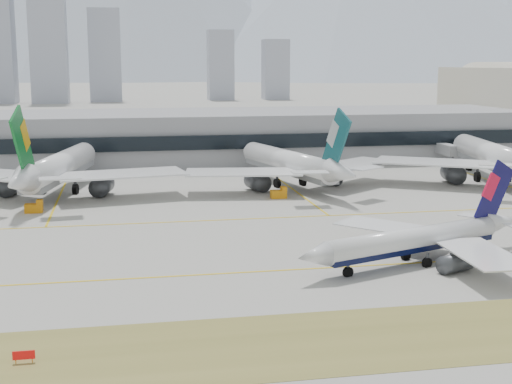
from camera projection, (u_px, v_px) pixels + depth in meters
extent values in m
plane|color=#A9A59E|center=(224.00, 264.00, 107.29)|extent=(3000.00, 3000.00, 0.00)
cube|color=olive|center=(266.00, 345.00, 76.36)|extent=(360.00, 18.00, 0.06)
cube|color=yellow|center=(229.00, 273.00, 102.45)|extent=(360.00, 0.45, 0.04)
cube|color=yellow|center=(202.00, 221.00, 136.28)|extent=(360.00, 0.45, 0.04)
cylinder|color=white|center=(413.00, 239.00, 106.48)|extent=(31.18, 14.36, 3.49)
cube|color=black|center=(412.00, 245.00, 106.65)|extent=(30.40, 13.64, 1.57)
cone|color=white|center=(312.00, 256.00, 97.14)|extent=(5.79, 4.97, 3.49)
cone|color=white|center=(502.00, 222.00, 116.30)|extent=(7.87, 5.74, 3.49)
cube|color=white|center=(390.00, 227.00, 116.83)|extent=(17.43, 18.05, 0.21)
cube|color=white|center=(475.00, 216.00, 119.40)|extent=(5.47, 5.76, 0.14)
cylinder|color=#3F4247|center=(395.00, 244.00, 113.54)|extent=(5.90, 4.30, 2.62)
cube|color=#3F4247|center=(395.00, 237.00, 113.35)|extent=(2.17, 1.02, 1.22)
cube|color=white|center=(482.00, 254.00, 100.49)|extent=(8.40, 17.45, 0.21)
cylinder|color=#3F4247|center=(455.00, 263.00, 102.65)|extent=(5.90, 4.30, 2.62)
cube|color=#3F4247|center=(456.00, 256.00, 102.46)|extent=(2.17, 1.02, 1.22)
cube|color=#0D0A43|center=(494.00, 194.00, 114.30)|extent=(8.20, 3.29, 10.94)
cube|color=red|center=(491.00, 187.00, 113.63)|extent=(3.79, 1.71, 4.69)
cylinder|color=#3F4247|center=(348.00, 269.00, 100.83)|extent=(0.42, 0.42, 2.10)
cylinder|color=black|center=(348.00, 272.00, 100.90)|extent=(1.69, 1.12, 1.57)
cylinder|color=#3F4247|center=(427.00, 260.00, 105.52)|extent=(0.42, 0.42, 2.10)
cylinder|color=black|center=(427.00, 263.00, 105.59)|extent=(1.69, 1.12, 1.57)
cylinder|color=#3F4247|center=(406.00, 253.00, 109.34)|extent=(0.42, 0.42, 2.10)
cylinder|color=black|center=(406.00, 256.00, 109.42)|extent=(1.69, 1.12, 1.57)
cylinder|color=white|center=(60.00, 166.00, 164.43)|extent=(14.71, 44.20, 5.81)
cube|color=slate|center=(60.00, 172.00, 164.72)|extent=(13.68, 43.16, 2.62)
cone|color=white|center=(87.00, 152.00, 189.34)|extent=(7.07, 7.76, 5.81)
cone|color=white|center=(19.00, 182.00, 137.89)|extent=(7.69, 10.75, 5.81)
cube|color=white|center=(122.00, 174.00, 157.94)|extent=(29.72, 17.50, 0.35)
cube|color=white|center=(61.00, 178.00, 139.46)|extent=(8.55, 5.12, 0.23)
cylinder|color=#3F4247|center=(102.00, 186.00, 161.47)|extent=(5.77, 8.06, 4.36)
cube|color=#3F4247|center=(102.00, 178.00, 161.16)|extent=(1.05, 3.08, 2.03)
cylinder|color=#3F4247|center=(10.00, 185.00, 161.88)|extent=(5.77, 8.06, 4.36)
cube|color=#3F4247|center=(10.00, 178.00, 161.56)|extent=(1.05, 3.08, 2.03)
cube|color=#0D6125|center=(22.00, 144.00, 139.65)|extent=(3.01, 12.00, 15.59)
cube|color=#CF930C|center=(24.00, 135.00, 140.54)|extent=(1.75, 5.49, 6.67)
cylinder|color=#3F4247|center=(80.00, 174.00, 181.69)|extent=(0.70, 0.70, 3.49)
cylinder|color=black|center=(80.00, 177.00, 181.82)|extent=(1.53, 2.77, 2.62)
cylinder|color=#3F4247|center=(43.00, 186.00, 164.14)|extent=(0.70, 0.70, 3.49)
cylinder|color=black|center=(43.00, 189.00, 164.27)|extent=(1.53, 2.77, 2.62)
cylinder|color=#3F4247|center=(75.00, 186.00, 163.99)|extent=(0.70, 0.70, 3.49)
cylinder|color=black|center=(76.00, 189.00, 164.12)|extent=(1.53, 2.77, 2.62)
cylinder|color=white|center=(288.00, 162.00, 174.13)|extent=(15.45, 41.24, 5.45)
cube|color=slate|center=(288.00, 168.00, 174.40)|extent=(14.46, 40.24, 2.45)
cone|color=white|center=(248.00, 151.00, 195.28)|extent=(6.83, 7.44, 5.45)
cone|color=white|center=(343.00, 173.00, 151.58)|extent=(7.54, 10.21, 5.45)
cube|color=white|center=(352.00, 164.00, 175.01)|extent=(28.16, 25.13, 0.33)
cube|color=white|center=(366.00, 168.00, 155.99)|extent=(8.58, 7.46, 0.22)
cylinder|color=#3F4247|center=(329.00, 176.00, 175.93)|extent=(5.65, 7.66, 4.08)
cube|color=#3F4247|center=(329.00, 170.00, 175.64)|extent=(1.10, 2.87, 1.91)
cube|color=white|center=(243.00, 172.00, 162.77)|extent=(27.51, 15.37, 0.33)
cube|color=white|center=(310.00, 172.00, 150.09)|extent=(7.87, 4.48, 0.22)
cylinder|color=#3F4247|center=(258.00, 182.00, 167.77)|extent=(5.65, 7.66, 4.08)
cube|color=#3F4247|center=(258.00, 175.00, 167.48)|extent=(1.10, 2.87, 1.91)
cube|color=#134F56|center=(336.00, 141.00, 152.97)|extent=(3.29, 11.15, 14.60)
cube|color=#A7AEB0|center=(334.00, 134.00, 153.70)|extent=(1.85, 5.12, 6.25)
cylinder|color=#3F4247|center=(261.00, 170.00, 188.86)|extent=(0.65, 0.65, 3.27)
cylinder|color=black|center=(261.00, 173.00, 188.98)|extent=(1.53, 2.61, 2.45)
cylinder|color=#3F4247|center=(277.00, 181.00, 172.42)|extent=(0.65, 0.65, 3.27)
cylinder|color=black|center=(277.00, 184.00, 172.54)|extent=(1.53, 2.61, 2.45)
cylinder|color=#3F4247|center=(303.00, 179.00, 175.37)|extent=(0.65, 0.65, 3.27)
cylinder|color=black|center=(303.00, 181.00, 175.49)|extent=(1.53, 2.61, 2.45)
cylinder|color=white|center=(492.00, 155.00, 181.60)|extent=(13.28, 46.26, 6.07)
cube|color=slate|center=(492.00, 161.00, 181.90)|extent=(12.24, 45.21, 2.73)
cone|color=white|center=(460.00, 143.00, 207.60)|extent=(7.11, 7.88, 6.07)
cube|color=white|center=(435.00, 162.00, 174.69)|extent=(31.84, 26.49, 0.36)
cube|color=white|center=(499.00, 165.00, 155.48)|extent=(9.60, 7.85, 0.24)
cylinder|color=#3F4247|center=(453.00, 174.00, 178.43)|extent=(5.71, 8.27, 4.55)
cube|color=#3F4247|center=(453.00, 166.00, 178.10)|extent=(0.96, 3.22, 2.12)
cylinder|color=#3F4247|center=(469.00, 164.00, 199.62)|extent=(0.73, 0.73, 3.64)
cylinder|color=black|center=(469.00, 167.00, 199.75)|extent=(1.48, 2.87, 2.73)
cylinder|color=#3F4247|center=(477.00, 174.00, 181.11)|extent=(0.73, 0.73, 3.64)
cylinder|color=black|center=(477.00, 177.00, 181.25)|extent=(1.48, 2.87, 2.73)
cylinder|color=#3F4247|center=(508.00, 174.00, 181.32)|extent=(0.73, 0.73, 3.64)
cylinder|color=black|center=(508.00, 177.00, 181.46)|extent=(1.48, 2.87, 2.73)
cube|color=gray|center=(170.00, 137.00, 217.10)|extent=(280.00, 42.00, 15.00)
cube|color=black|center=(175.00, 143.00, 196.23)|extent=(280.00, 1.20, 4.00)
cube|color=beige|center=(474.00, 107.00, 255.37)|extent=(2.00, 57.00, 27.90)
cube|color=red|center=(24.00, 355.00, 71.63)|extent=(2.20, 0.15, 0.90)
cylinder|color=orange|center=(16.00, 362.00, 71.60)|extent=(0.10, 0.10, 0.50)
cylinder|color=orange|center=(32.00, 361.00, 71.90)|extent=(0.10, 0.10, 0.50)
cube|color=orange|center=(278.00, 194.00, 158.88)|extent=(3.50, 2.00, 1.80)
cube|color=orange|center=(284.00, 189.00, 158.88)|extent=(1.20, 1.80, 1.00)
cylinder|color=black|center=(274.00, 197.00, 157.98)|extent=(0.70, 0.30, 0.70)
cylinder|color=black|center=(272.00, 196.00, 159.53)|extent=(0.70, 0.30, 0.70)
cylinder|color=black|center=(284.00, 197.00, 158.42)|extent=(0.70, 0.30, 0.70)
cylinder|color=black|center=(283.00, 196.00, 159.97)|extent=(0.70, 0.30, 0.70)
cube|color=orange|center=(34.00, 208.00, 143.68)|extent=(3.50, 2.00, 1.80)
cube|color=orange|center=(40.00, 202.00, 143.69)|extent=(1.20, 1.80, 1.00)
cylinder|color=black|center=(27.00, 212.00, 142.79)|extent=(0.70, 0.30, 0.70)
cylinder|color=black|center=(28.00, 210.00, 144.33)|extent=(0.70, 0.30, 0.70)
cylinder|color=black|center=(40.00, 211.00, 143.23)|extent=(0.70, 0.30, 0.70)
cylinder|color=black|center=(40.00, 210.00, 144.77)|extent=(0.70, 0.30, 0.70)
cube|color=#9CA1B1|center=(48.00, 27.00, 520.45)|extent=(26.00, 23.40, 110.00)
cube|color=#9CA1B1|center=(105.00, 55.00, 545.87)|extent=(24.00, 21.60, 70.00)
cube|color=#9CA1B1|center=(220.00, 65.00, 568.52)|extent=(20.00, 18.00, 55.00)
cube|color=#9CA1B1|center=(275.00, 70.00, 577.39)|extent=(20.00, 18.00, 48.00)
cone|color=#9EA8B7|center=(354.00, 1.00, 1510.33)|extent=(1120.00, 1120.00, 350.00)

